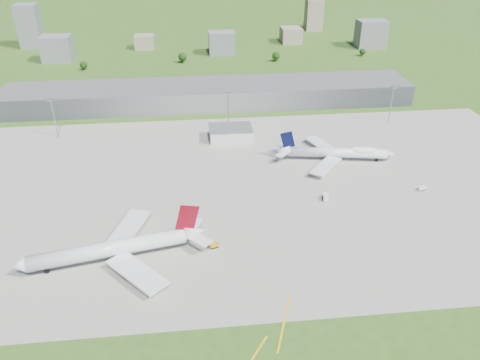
{
  "coord_description": "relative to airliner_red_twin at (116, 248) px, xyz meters",
  "views": [
    {
      "loc": [
        -13.13,
        -170.67,
        125.04
      ],
      "look_at": [
        8.69,
        31.54,
        9.0
      ],
      "focal_mm": 35.0,
      "sensor_mm": 36.0,
      "label": 1
    }
  ],
  "objects": [
    {
      "name": "ops_building",
      "position": [
        57.24,
        113.57,
        -1.65
      ],
      "size": [
        26.0,
        16.0,
        8.0
      ],
      "primitive_type": "cube",
      "color": "silver",
      "rests_on": "ground"
    },
    {
      "name": "bldg_cw",
      "position": [
        -12.76,
        353.57,
        1.35
      ],
      "size": [
        20.0,
        18.0,
        14.0
      ],
      "primitive_type": "cube",
      "color": "gray",
      "rests_on": "ground"
    },
    {
      "name": "tug_yellow",
      "position": [
        40.22,
        3.67,
        -4.67
      ],
      "size": [
        4.27,
        3.07,
        1.89
      ],
      "rotation": [
        0.0,
        0.0,
        0.25
      ],
      "color": "#CA990B",
      "rests_on": "ground"
    },
    {
      "name": "airliner_red_twin",
      "position": [
        0.0,
        0.0,
        0.0
      ],
      "size": [
        76.8,
        59.05,
        21.21
      ],
      "rotation": [
        0.0,
        0.0,
        3.34
      ],
      "color": "white",
      "rests_on": "ground"
    },
    {
      "name": "ground",
      "position": [
        47.24,
        163.57,
        -5.65
      ],
      "size": [
        1400.0,
        1400.0,
        0.0
      ],
      "primitive_type": "plane",
      "color": "#355A1C",
      "rests_on": "ground"
    },
    {
      "name": "tree_c",
      "position": [
        27.24,
        293.57,
        0.19
      ],
      "size": [
        8.1,
        8.1,
        9.9
      ],
      "color": "#382314",
      "rests_on": "ground"
    },
    {
      "name": "terminal",
      "position": [
        47.24,
        178.57,
        1.85
      ],
      "size": [
        300.0,
        42.0,
        15.0
      ],
      "primitive_type": "cube",
      "color": "gray",
      "rests_on": "ground"
    },
    {
      "name": "bldg_tall_w",
      "position": [
        -132.76,
        373.57,
        16.35
      ],
      "size": [
        22.0,
        20.0,
        44.0
      ],
      "primitive_type": "cube",
      "color": "slate",
      "rests_on": "ground"
    },
    {
      "name": "tree_w",
      "position": [
        -62.76,
        278.57,
        -0.79
      ],
      "size": [
        6.75,
        6.75,
        8.25
      ],
      "color": "#382314",
      "rests_on": "ground"
    },
    {
      "name": "van_white_near",
      "position": [
        98.2,
        36.26,
        -4.28
      ],
      "size": [
        3.32,
        5.72,
        2.71
      ],
      "rotation": [
        0.0,
        0.0,
        1.39
      ],
      "color": "white",
      "rests_on": "ground"
    },
    {
      "name": "mast_west",
      "position": [
        -52.76,
        128.57,
        12.06
      ],
      "size": [
        3.5,
        2.0,
        25.9
      ],
      "color": "gray",
      "rests_on": "ground"
    },
    {
      "name": "mast_east",
      "position": [
        167.24,
        128.57,
        12.06
      ],
      "size": [
        3.5,
        2.0,
        25.9
      ],
      "color": "gray",
      "rests_on": "ground"
    },
    {
      "name": "bldg_ce",
      "position": [
        147.24,
        363.57,
        2.35
      ],
      "size": [
        22.0,
        24.0,
        16.0
      ],
      "primitive_type": "cube",
      "color": "gray",
      "rests_on": "ground"
    },
    {
      "name": "tree_e",
      "position": [
        117.24,
        288.57,
        -0.14
      ],
      "size": [
        7.65,
        7.65,
        9.35
      ],
      "color": "#382314",
      "rests_on": "ground"
    },
    {
      "name": "bldg_e",
      "position": [
        227.24,
        333.57,
        8.35
      ],
      "size": [
        30.0,
        22.0,
        28.0
      ],
      "primitive_type": "cube",
      "color": "slate",
      "rests_on": "ground"
    },
    {
      "name": "apron",
      "position": [
        57.24,
        53.57,
        -5.61
      ],
      "size": [
        360.0,
        190.0,
        0.08
      ],
      "primitive_type": "cube",
      "color": "gray",
      "rests_on": "ground"
    },
    {
      "name": "bldg_w",
      "position": [
        -92.76,
        313.57,
        6.35
      ],
      "size": [
        28.0,
        22.0,
        24.0
      ],
      "primitive_type": "cube",
      "color": "slate",
      "rests_on": "ground"
    },
    {
      "name": "mast_center",
      "position": [
        57.24,
        128.57,
        12.06
      ],
      "size": [
        3.5,
        2.0,
        25.9
      ],
      "color": "gray",
      "rests_on": "ground"
    },
    {
      "name": "airliner_blue_quad",
      "position": [
        116.4,
        77.85,
        -0.72
      ],
      "size": [
        67.64,
        52.5,
        17.72
      ],
      "rotation": [
        0.0,
        0.0,
        -0.17
      ],
      "color": "white",
      "rests_on": "ground"
    },
    {
      "name": "tree_far_e",
      "position": [
        207.24,
        298.57,
        -1.12
      ],
      "size": [
        6.3,
        6.3,
        7.7
      ],
      "color": "#382314",
      "rests_on": "ground"
    },
    {
      "name": "van_white_far",
      "position": [
        150.3,
        39.84,
        -4.56
      ],
      "size": [
        4.37,
        2.9,
        2.13
      ],
      "rotation": [
        0.0,
        0.0,
        0.28
      ],
      "color": "white",
      "rests_on": "ground"
    },
    {
      "name": "bldg_c",
      "position": [
        67.24,
        323.57,
        5.35
      ],
      "size": [
        26.0,
        20.0,
        22.0
      ],
      "primitive_type": "cube",
      "color": "slate",
      "rests_on": "ground"
    },
    {
      "name": "bldg_tall_e",
      "position": [
        187.24,
        423.57,
        12.35
      ],
      "size": [
        20.0,
        18.0,
        36.0
      ],
      "primitive_type": "cube",
      "color": "gray",
      "rests_on": "ground"
    }
  ]
}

